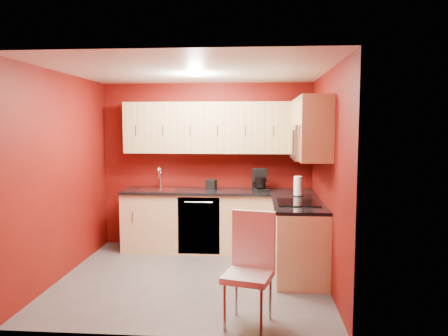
# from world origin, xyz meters

# --- Properties ---
(floor) EXTENTS (3.20, 3.20, 0.00)m
(floor) POSITION_xyz_m (0.00, 0.00, 0.00)
(floor) COLOR #54514E
(floor) RESTS_ON ground
(ceiling) EXTENTS (3.20, 3.20, 0.00)m
(ceiling) POSITION_xyz_m (0.00, 0.00, 2.50)
(ceiling) COLOR white
(ceiling) RESTS_ON wall_back
(wall_back) EXTENTS (3.20, 0.00, 3.20)m
(wall_back) POSITION_xyz_m (0.00, 1.50, 1.25)
(wall_back) COLOR #6A0E0A
(wall_back) RESTS_ON floor
(wall_front) EXTENTS (3.20, 0.00, 3.20)m
(wall_front) POSITION_xyz_m (0.00, -1.50, 1.25)
(wall_front) COLOR #6A0E0A
(wall_front) RESTS_ON floor
(wall_left) EXTENTS (0.00, 3.00, 3.00)m
(wall_left) POSITION_xyz_m (-1.60, 0.00, 1.25)
(wall_left) COLOR #6A0E0A
(wall_left) RESTS_ON floor
(wall_right) EXTENTS (0.00, 3.00, 3.00)m
(wall_right) POSITION_xyz_m (1.60, 0.00, 1.25)
(wall_right) COLOR #6A0E0A
(wall_right) RESTS_ON floor
(base_cabinets_back) EXTENTS (2.80, 0.60, 0.87)m
(base_cabinets_back) POSITION_xyz_m (0.20, 1.20, 0.43)
(base_cabinets_back) COLOR #E0C080
(base_cabinets_back) RESTS_ON floor
(base_cabinets_right) EXTENTS (0.60, 1.30, 0.87)m
(base_cabinets_right) POSITION_xyz_m (1.30, 0.25, 0.43)
(base_cabinets_right) COLOR #E0C080
(base_cabinets_right) RESTS_ON floor
(countertop_back) EXTENTS (2.80, 0.63, 0.04)m
(countertop_back) POSITION_xyz_m (0.20, 1.19, 0.89)
(countertop_back) COLOR black
(countertop_back) RESTS_ON base_cabinets_back
(countertop_right) EXTENTS (0.63, 1.27, 0.04)m
(countertop_right) POSITION_xyz_m (1.29, 0.23, 0.89)
(countertop_right) COLOR black
(countertop_right) RESTS_ON base_cabinets_right
(upper_cabinets_back) EXTENTS (2.80, 0.35, 0.75)m
(upper_cabinets_back) POSITION_xyz_m (0.20, 1.32, 1.83)
(upper_cabinets_back) COLOR tan
(upper_cabinets_back) RESTS_ON wall_back
(upper_cabinets_right) EXTENTS (0.35, 1.55, 0.75)m
(upper_cabinets_right) POSITION_xyz_m (1.42, 0.44, 1.89)
(upper_cabinets_right) COLOR tan
(upper_cabinets_right) RESTS_ON wall_right
(microwave) EXTENTS (0.42, 0.76, 0.42)m
(microwave) POSITION_xyz_m (1.39, 0.20, 1.66)
(microwave) COLOR silver
(microwave) RESTS_ON upper_cabinets_right
(cooktop) EXTENTS (0.50, 0.55, 0.01)m
(cooktop) POSITION_xyz_m (1.28, 0.20, 0.92)
(cooktop) COLOR black
(cooktop) RESTS_ON countertop_right
(sink) EXTENTS (0.52, 0.42, 0.35)m
(sink) POSITION_xyz_m (-0.70, 1.20, 0.94)
(sink) COLOR silver
(sink) RESTS_ON countertop_back
(dishwasher_front) EXTENTS (0.60, 0.02, 0.82)m
(dishwasher_front) POSITION_xyz_m (-0.05, 0.91, 0.43)
(dishwasher_front) COLOR black
(dishwasher_front) RESTS_ON base_cabinets_back
(downlight) EXTENTS (0.20, 0.20, 0.01)m
(downlight) POSITION_xyz_m (0.00, 0.30, 2.48)
(downlight) COLOR white
(downlight) RESTS_ON ceiling
(coffee_maker) EXTENTS (0.27, 0.31, 0.32)m
(coffee_maker) POSITION_xyz_m (0.83, 1.16, 1.07)
(coffee_maker) COLOR black
(coffee_maker) RESTS_ON countertop_back
(napkin_holder) EXTENTS (0.16, 0.16, 0.15)m
(napkin_holder) POSITION_xyz_m (0.10, 1.21, 0.99)
(napkin_holder) COLOR black
(napkin_holder) RESTS_ON countertop_back
(paper_towel) EXTENTS (0.16, 0.16, 0.27)m
(paper_towel) POSITION_xyz_m (1.33, 0.75, 1.04)
(paper_towel) COLOR white
(paper_towel) RESTS_ON countertop_right
(dining_chair) EXTENTS (0.52, 0.53, 1.05)m
(dining_chair) POSITION_xyz_m (0.70, -1.20, 0.52)
(dining_chair) COLOR silver
(dining_chair) RESTS_ON floor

